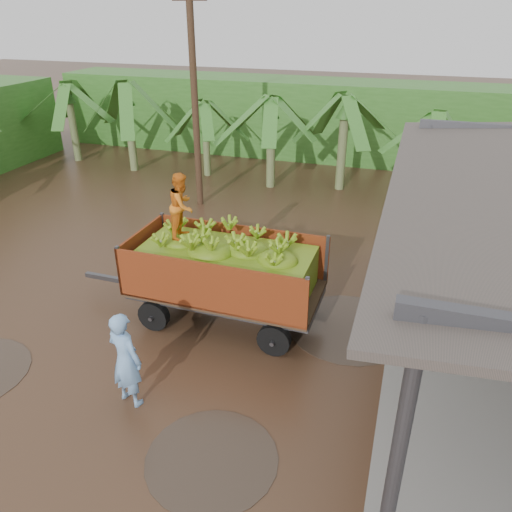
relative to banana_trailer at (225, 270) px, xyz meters
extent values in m
plane|color=black|center=(-1.17, -1.03, -1.34)|extent=(100.00, 100.00, 0.00)
cube|color=#2D661E|center=(-3.17, 14.97, 0.46)|extent=(22.00, 3.00, 3.60)
cube|color=#47474C|center=(-3.05, 0.04, -0.81)|extent=(1.76, 0.14, 0.12)
imported|color=orange|center=(-1.00, 0.04, 1.46)|extent=(0.62, 0.77, 1.51)
imported|color=#79A8DD|center=(-0.75, -3.18, -0.35)|extent=(0.83, 0.65, 1.99)
cylinder|color=#47301E|center=(-3.74, 6.98, 2.42)|extent=(0.24, 0.24, 7.52)
camera|label=1|loc=(3.80, -9.42, 5.54)|focal=35.00mm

